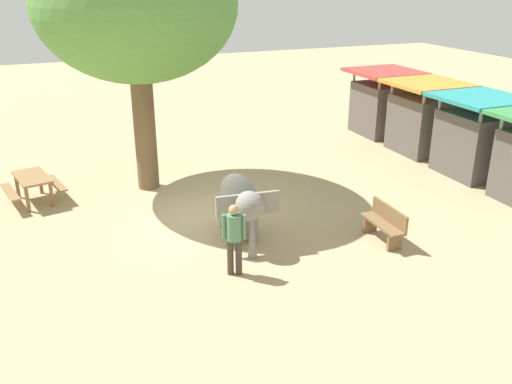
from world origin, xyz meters
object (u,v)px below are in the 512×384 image
at_px(person_handler, 234,234).
at_px(market_stall_teal, 476,140).
at_px(elephant, 240,201).
at_px(shade_tree_main, 135,5).
at_px(wooden_bench, 385,223).
at_px(picnic_table_near, 33,183).
at_px(market_stall_orange, 424,121).
at_px(market_stall_red, 382,106).

relative_size(person_handler, market_stall_teal, 0.64).
relative_size(elephant, shade_tree_main, 0.30).
bearing_deg(elephant, wooden_bench, 71.58).
height_order(person_handler, picnic_table_near, person_handler).
bearing_deg(market_stall_orange, market_stall_red, 180.00).
bearing_deg(elephant, market_stall_teal, 106.12).
bearing_deg(picnic_table_near, elephant, -145.32).
bearing_deg(market_stall_teal, elephant, -79.50).
relative_size(picnic_table_near, market_stall_red, 0.71).
relative_size(market_stall_red, market_stall_orange, 1.00).
bearing_deg(picnic_table_near, market_stall_orange, -102.81).
relative_size(wooden_bench, picnic_table_near, 0.79).
xyz_separation_m(person_handler, market_stall_red, (-8.36, 9.24, 0.19)).
bearing_deg(market_stall_orange, market_stall_teal, 0.00).
relative_size(elephant, market_stall_teal, 0.88).
xyz_separation_m(wooden_bench, picnic_table_near, (-5.72, -7.78, 0.12)).
bearing_deg(market_stall_red, person_handler, -47.84).
bearing_deg(market_stall_orange, wooden_bench, -43.63).
bearing_deg(wooden_bench, market_stall_red, -32.25).
distance_m(shade_tree_main, market_stall_red, 10.99).
bearing_deg(person_handler, wooden_bench, -64.94).
bearing_deg(market_stall_teal, market_stall_red, 180.00).
distance_m(market_stall_orange, market_stall_teal, 2.60).
relative_size(wooden_bench, market_stall_orange, 0.56).
bearing_deg(picnic_table_near, market_stall_red, -91.58).
distance_m(person_handler, market_stall_red, 12.46).
bearing_deg(shade_tree_main, wooden_bench, 38.60).
bearing_deg(picnic_table_near, person_handler, -158.92).
height_order(shade_tree_main, picnic_table_near, shade_tree_main).
bearing_deg(wooden_bench, shade_tree_main, 39.40).
height_order(shade_tree_main, market_stall_orange, shade_tree_main).
distance_m(wooden_bench, market_stall_orange, 7.76).
height_order(person_handler, market_stall_teal, market_stall_teal).
height_order(person_handler, wooden_bench, person_handler).
bearing_deg(market_stall_teal, market_stall_orange, 180.00).
height_order(picnic_table_near, market_stall_teal, market_stall_teal).
bearing_deg(shade_tree_main, elephant, 17.82).
bearing_deg(market_stall_orange, picnic_table_near, -90.57).
height_order(elephant, picnic_table_near, elephant).
height_order(person_handler, market_stall_orange, market_stall_orange).
height_order(elephant, market_stall_red, market_stall_red).
bearing_deg(market_stall_teal, picnic_table_near, -101.76).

